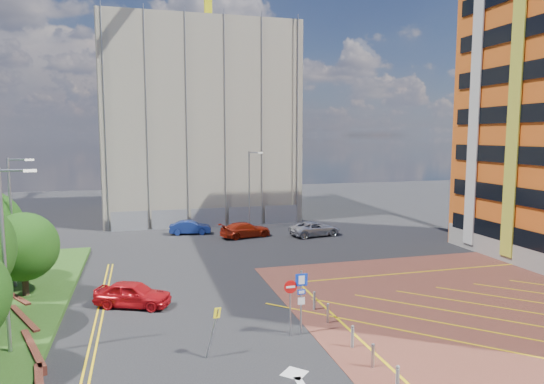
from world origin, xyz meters
name	(u,v)px	position (x,y,z in m)	size (l,w,h in m)	color
ground	(298,344)	(0.00, 0.00, 0.00)	(140.00, 140.00, 0.00)	black
forecourt	(544,315)	(14.00, 0.00, 0.01)	(26.00, 26.00, 0.02)	brown
retaining_wall	(28,351)	(-11.80, 2.00, 0.20)	(6.06, 20.33, 0.40)	brown
tree_c	(23,247)	(-13.50, 10.00, 3.19)	(4.00, 4.00, 4.90)	#3D2B1C
lamp_left_near	(6,253)	(-12.42, 2.00, 4.66)	(1.53, 0.16, 8.00)	#9EA0A8
lamp_left_far	(13,217)	(-14.42, 12.00, 4.66)	(1.53, 0.16, 8.00)	#9EA0A8
lamp_back	(250,187)	(4.08, 28.00, 4.36)	(1.53, 0.16, 8.00)	#9EA0A8
sign_cluster	(297,296)	(0.30, 0.98, 1.95)	(1.17, 0.12, 3.20)	#9EA0A8
warning_sign	(214,326)	(-3.92, -0.30, 1.43)	(0.75, 0.42, 2.25)	#9EA0A8
bollard_row	(359,344)	(2.30, -1.67, 0.47)	(0.14, 11.14, 0.90)	#9EA0A8
construction_building	(196,124)	(0.00, 40.00, 11.00)	(21.20, 19.20, 22.00)	#B1A490
construction_fence	(218,217)	(1.00, 30.00, 1.00)	(21.60, 0.06, 2.00)	gray
car_red_left	(133,294)	(-7.41, 7.21, 0.73)	(1.72, 4.28, 1.46)	red
car_blue_back	(190,227)	(-2.22, 26.75, 0.66)	(1.40, 4.00, 1.32)	navy
car_red_back	(246,230)	(2.71, 23.92, 0.71)	(2.00, 4.91, 1.42)	#AD240E
car_silver_back	(315,229)	(9.29, 22.79, 0.69)	(2.28, 4.94, 1.37)	#B4B5BC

